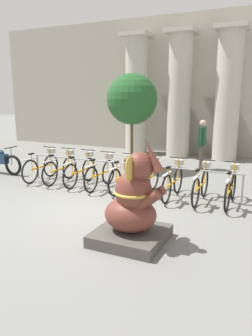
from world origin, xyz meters
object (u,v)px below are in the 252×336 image
object	(u,v)px
person_pedestrian	(202,140)
potted_tree	(132,101)
bicycle_2	(81,171)
bicycle_3	(101,174)
bicycle_6	(173,182)
bicycle_8	(231,188)
bicycle_5	(148,179)
bicycle_4	(124,176)
elephant_statue	(133,207)
bicycle_0	(42,167)
bicycle_1	(61,169)
bicycle_7	(201,185)

from	to	relation	value
person_pedestrian	potted_tree	bearing A→B (deg)	-152.89
bicycle_2	bicycle_3	distance (m)	0.71
bicycle_6	bicycle_8	world-z (taller)	same
bicycle_5	person_pedestrian	distance (m)	3.71
bicycle_4	elephant_statue	bearing A→B (deg)	-61.28
bicycle_5	bicycle_6	xyz separation A→B (m)	(0.71, -0.05, 0.00)
bicycle_0	elephant_statue	distance (m)	5.22
bicycle_1	elephant_statue	world-z (taller)	elephant_statue
elephant_statue	person_pedestrian	xyz separation A→B (m)	(-0.24, 6.44, 0.41)
bicycle_3	bicycle_8	xyz separation A→B (m)	(3.54, 0.02, 0.00)
bicycle_3	bicycle_7	world-z (taller)	same
bicycle_2	bicycle_7	size ratio (longest dim) A/B	1.00
elephant_statue	potted_tree	xyz separation A→B (m)	(-2.43, 5.32, 1.75)
bicycle_5	person_pedestrian	size ratio (longest dim) A/B	0.97
bicycle_1	elephant_statue	size ratio (longest dim) A/B	0.89
bicycle_6	bicycle_8	bearing A→B (deg)	1.33
bicycle_7	potted_tree	distance (m)	4.39
bicycle_1	bicycle_4	distance (m)	2.12
bicycle_2	bicycle_3	size ratio (longest dim) A/B	1.00
potted_tree	elephant_statue	bearing A→B (deg)	-65.42
bicycle_4	bicycle_1	bearing A→B (deg)	179.07
bicycle_3	bicycle_8	distance (m)	3.54
person_pedestrian	elephant_statue	bearing A→B (deg)	-87.91
bicycle_2	bicycle_8	size ratio (longest dim) A/B	1.00
bicycle_2	potted_tree	distance (m)	3.20
bicycle_1	bicycle_7	size ratio (longest dim) A/B	1.00
bicycle_3	person_pedestrian	world-z (taller)	person_pedestrian
bicycle_1	bicycle_4	xyz separation A→B (m)	(2.12, -0.03, 0.00)
bicycle_3	bicycle_6	size ratio (longest dim) A/B	1.00
bicycle_1	bicycle_6	distance (m)	3.54
bicycle_0	bicycle_8	distance (m)	5.66
bicycle_2	elephant_statue	world-z (taller)	elephant_statue
bicycle_8	elephant_statue	xyz separation A→B (m)	(-1.28, -2.83, 0.23)
bicycle_0	potted_tree	xyz separation A→B (m)	(1.95, 2.48, 1.98)
bicycle_6	bicycle_8	distance (m)	1.42
bicycle_0	potted_tree	size ratio (longest dim) A/B	0.51
bicycle_8	elephant_statue	bearing A→B (deg)	-114.41
bicycle_2	bicycle_4	distance (m)	1.42
bicycle_0	bicycle_6	world-z (taller)	same
bicycle_3	person_pedestrian	bearing A→B (deg)	60.95
bicycle_7	bicycle_6	bearing A→B (deg)	-179.29
bicycle_0	person_pedestrian	distance (m)	5.53
bicycle_3	elephant_statue	xyz separation A→B (m)	(2.26, -2.81, 0.23)
bicycle_4	bicycle_6	world-z (taller)	same
bicycle_0	bicycle_4	world-z (taller)	same
bicycle_8	elephant_statue	distance (m)	3.11
bicycle_5	bicycle_8	xyz separation A→B (m)	(2.12, -0.02, 0.00)
bicycle_6	person_pedestrian	bearing A→B (deg)	91.60
bicycle_6	bicycle_7	world-z (taller)	same
bicycle_1	bicycle_3	xyz separation A→B (m)	(1.42, -0.05, 0.00)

